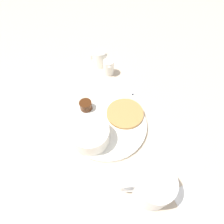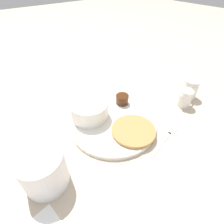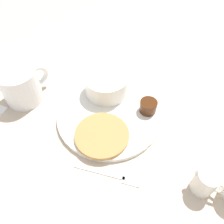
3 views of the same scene
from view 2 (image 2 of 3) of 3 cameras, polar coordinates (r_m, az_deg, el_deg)
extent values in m
plane|color=#C6B299|center=(0.51, 0.42, -4.12)|extent=(4.00, 4.00, 0.00)
cylinder|color=white|center=(0.51, 0.42, -3.64)|extent=(0.25, 0.25, 0.01)
cylinder|color=#B78447|center=(0.48, 7.01, -6.02)|extent=(0.12, 0.12, 0.01)
cylinder|color=white|center=(0.51, -7.36, 0.72)|extent=(0.11, 0.11, 0.05)
cylinder|color=white|center=(0.50, -7.57, 2.64)|extent=(0.09, 0.09, 0.01)
cylinder|color=#47230F|center=(0.57, 3.35, 4.18)|extent=(0.04, 0.04, 0.03)
cylinder|color=white|center=(0.53, -8.20, 0.85)|extent=(0.05, 0.05, 0.02)
sphere|color=white|center=(0.52, -8.39, 2.37)|extent=(0.03, 0.03, 0.03)
cylinder|color=white|center=(0.39, -21.46, -17.32)|extent=(0.09, 0.09, 0.09)
torus|color=white|center=(0.42, -22.16, -11.79)|extent=(0.06, 0.03, 0.06)
cylinder|color=white|center=(0.61, 22.74, 4.18)|extent=(0.04, 0.04, 0.06)
torus|color=white|center=(0.63, 23.98, 5.05)|extent=(0.01, 0.03, 0.03)
cone|color=white|center=(0.59, 22.29, 5.50)|extent=(0.01, 0.01, 0.01)
cylinder|color=white|center=(0.66, 24.24, 6.91)|extent=(0.05, 0.05, 0.07)
torus|color=white|center=(0.68, 23.29, 8.34)|extent=(0.03, 0.02, 0.04)
cone|color=white|center=(0.63, 25.84, 7.89)|extent=(0.02, 0.02, 0.01)
cube|color=silver|center=(0.48, 15.81, -10.06)|extent=(0.03, 0.11, 0.00)
cube|color=silver|center=(0.52, 19.06, -5.48)|extent=(0.03, 0.04, 0.00)
camera|label=1|loc=(0.38, -67.90, 39.99)|focal=28.00mm
camera|label=3|loc=(0.40, 64.74, 29.71)|focal=35.00mm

